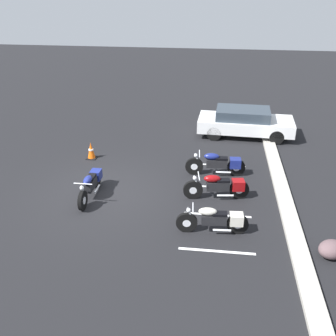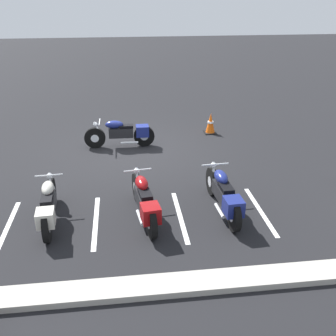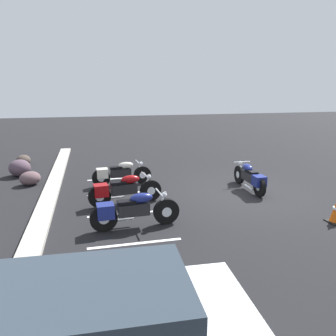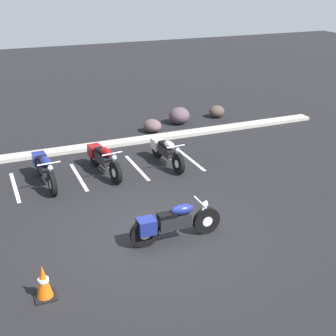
# 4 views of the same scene
# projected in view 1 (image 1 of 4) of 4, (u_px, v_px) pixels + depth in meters

# --- Properties ---
(ground) EXTENTS (60.00, 60.00, 0.00)m
(ground) POSITION_uv_depth(u_px,v_px,m) (104.00, 193.00, 13.55)
(ground) COLOR black
(motorcycle_navy_featured) EXTENTS (2.16, 0.60, 0.85)m
(motorcycle_navy_featured) POSITION_uv_depth(u_px,v_px,m) (91.00, 184.00, 13.20)
(motorcycle_navy_featured) COLOR black
(motorcycle_navy_featured) RESTS_ON ground
(parked_bike_0) EXTENTS (0.63, 2.23, 0.88)m
(parked_bike_0) POSITION_uv_depth(u_px,v_px,m) (218.00, 164.00, 14.58)
(parked_bike_0) COLOR black
(parked_bike_0) RESTS_ON ground
(parked_bike_1) EXTENTS (0.69, 2.20, 0.87)m
(parked_bike_1) POSITION_uv_depth(u_px,v_px,m) (220.00, 186.00, 13.04)
(parked_bike_1) COLOR black
(parked_bike_1) RESTS_ON ground
(parked_bike_2) EXTENTS (0.59, 2.10, 0.82)m
(parked_bike_2) POSITION_uv_depth(u_px,v_px,m) (216.00, 220.00, 11.29)
(parked_bike_2) COLOR black
(parked_bike_2) RESTS_ON ground
(car_white) EXTENTS (2.00, 4.38, 1.29)m
(car_white) POSITION_uv_depth(u_px,v_px,m) (245.00, 122.00, 18.09)
(car_white) COLOR black
(car_white) RESTS_ON ground
(concrete_curb) EXTENTS (18.00, 0.50, 0.12)m
(concrete_curb) POSITION_uv_depth(u_px,v_px,m) (286.00, 203.00, 12.85)
(concrete_curb) COLOR #A8A399
(concrete_curb) RESTS_ON ground
(landscape_rock_0) EXTENTS (0.87, 0.92, 0.49)m
(landscape_rock_0) POSITION_uv_depth(u_px,v_px,m) (332.00, 249.00, 10.38)
(landscape_rock_0) COLOR brown
(landscape_rock_0) RESTS_ON ground
(traffic_cone) EXTENTS (0.40, 0.40, 0.70)m
(traffic_cone) POSITION_uv_depth(u_px,v_px,m) (91.00, 151.00, 15.98)
(traffic_cone) COLOR black
(traffic_cone) RESTS_ON ground
(stall_line_0) EXTENTS (0.10, 2.10, 0.00)m
(stall_line_0) POSITION_uv_depth(u_px,v_px,m) (219.00, 165.00, 15.54)
(stall_line_0) COLOR white
(stall_line_0) RESTS_ON ground
(stall_line_1) EXTENTS (0.10, 2.10, 0.00)m
(stall_line_1) POSITION_uv_depth(u_px,v_px,m) (218.00, 187.00, 13.93)
(stall_line_1) COLOR white
(stall_line_1) RESTS_ON ground
(stall_line_2) EXTENTS (0.10, 2.10, 0.00)m
(stall_line_2) POSITION_uv_depth(u_px,v_px,m) (218.00, 215.00, 12.32)
(stall_line_2) COLOR white
(stall_line_2) RESTS_ON ground
(stall_line_3) EXTENTS (0.10, 2.10, 0.00)m
(stall_line_3) POSITION_uv_depth(u_px,v_px,m) (217.00, 251.00, 10.70)
(stall_line_3) COLOR white
(stall_line_3) RESTS_ON ground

